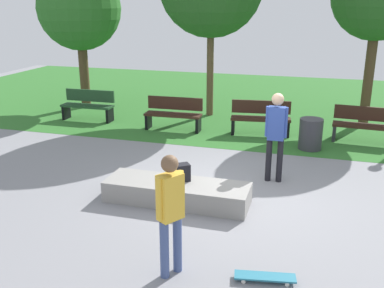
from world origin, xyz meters
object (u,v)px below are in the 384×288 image
park_bench_far_left (365,124)px  park_bench_far_right (88,105)px  skater_watching (276,130)px  skateboard_by_ledge (265,277)px  skater_performing_trick (170,207)px  backpack_on_ledge (182,172)px  trash_bin (311,134)px  concrete_ledge (177,192)px  park_bench_by_oak (261,117)px  park_bench_center_lawn (174,113)px  tree_young_birch (79,9)px

park_bench_far_left → park_bench_far_right: bearing=179.6°
skater_watching → park_bench_far_right: skater_watching is taller
skateboard_by_ledge → park_bench_far_left: 6.94m
skater_performing_trick → park_bench_far_right: 8.58m
backpack_on_ledge → trash_bin: trash_bin is taller
concrete_ledge → park_bench_by_oak: size_ratio=1.60×
concrete_ledge → skater_watching: (1.57, 1.49, 0.88)m
concrete_ledge → park_bench_center_lawn: park_bench_center_lawn is taller
park_bench_far_right → park_bench_by_oak: size_ratio=0.97×
backpack_on_ledge → tree_young_birch: 8.74m
trash_bin → skater_watching: bearing=-105.6°
park_bench_far_right → tree_young_birch: size_ratio=0.35×
skateboard_by_ledge → park_bench_center_lawn: park_bench_center_lawn is taller
skateboard_by_ledge → park_bench_by_oak: size_ratio=0.50×
backpack_on_ledge → skater_watching: size_ratio=0.18×
skateboard_by_ledge → park_bench_by_oak: park_bench_by_oak is taller
skater_watching → park_bench_far_right: 6.86m
park_bench_by_oak → skateboard_by_ledge: bearing=-81.6°
backpack_on_ledge → skateboard_by_ledge: (1.79, -2.07, -0.48)m
skateboard_by_ledge → backpack_on_ledge: bearing=130.8°
tree_young_birch → park_bench_far_right: bearing=-58.6°
skater_watching → skateboard_by_ledge: skater_watching is taller
skateboard_by_ledge → park_bench_far_right: park_bench_far_right is taller
park_bench_far_right → park_bench_far_left: bearing=-0.4°
skater_watching → skateboard_by_ledge: bearing=-85.4°
park_bench_by_oak → backpack_on_ledge: bearing=-99.8°
tree_young_birch → trash_bin: bearing=-18.9°
backpack_on_ledge → park_bench_by_oak: size_ratio=0.19×
skater_watching → park_bench_by_oak: 3.38m
skateboard_by_ledge → park_bench_center_lawn: size_ratio=0.51×
backpack_on_ledge → skater_watching: 2.12m
skater_performing_trick → backpack_on_ledge: bearing=103.9°
backpack_on_ledge → trash_bin: bearing=23.7°
park_bench_far_right → park_bench_by_oak: same height
skater_performing_trick → trash_bin: size_ratio=2.20×
skateboard_by_ledge → tree_young_birch: tree_young_birch is taller
concrete_ledge → park_bench_far_left: 5.93m
backpack_on_ledge → skater_performing_trick: (0.56, -2.25, 0.45)m
park_bench_by_oak → park_bench_center_lawn: bearing=-174.6°
concrete_ledge → skater_watching: 2.34m
concrete_ledge → skater_performing_trick: size_ratio=1.55×
skateboard_by_ledge → park_bench_far_right: (-6.25, 6.77, 0.42)m
park_bench_far_left → trash_bin: 1.63m
skater_performing_trick → park_bench_center_lawn: 7.02m
park_bench_far_right → park_bench_center_lawn: 2.86m
trash_bin → skateboard_by_ledge: bearing=-93.6°
park_bench_by_oak → skater_performing_trick: bearing=-92.0°
park_bench_far_right → trash_bin: bearing=-8.6°
park_bench_center_lawn → tree_young_birch: (-3.81, 1.88, 2.76)m
skater_watching → trash_bin: skater_watching is taller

